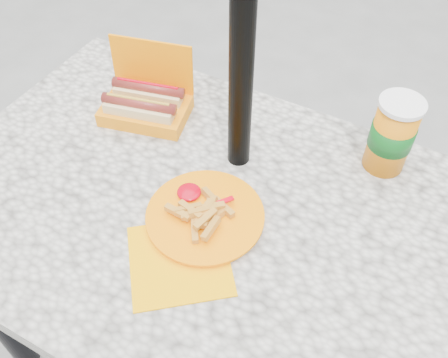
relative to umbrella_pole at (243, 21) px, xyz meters
The scene contains 6 objects.
ground 1.11m from the umbrella_pole, 90.00° to the right, with size 60.00×60.00×0.00m, color slate.
picnic_table 0.49m from the umbrella_pole, 90.00° to the right, with size 1.20×0.80×0.75m.
umbrella_pole is the anchor object (origin of this frame).
hotdog_box 0.41m from the umbrella_pole, behind, with size 0.23×0.19×0.17m.
fries_plate 0.39m from the umbrella_pole, 84.47° to the right, with size 0.27×0.37×0.05m.
soda_cup 0.42m from the umbrella_pole, 25.09° to the left, with size 0.10×0.10×0.18m.
Camera 1 is at (0.35, -0.56, 1.58)m, focal length 40.00 mm.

